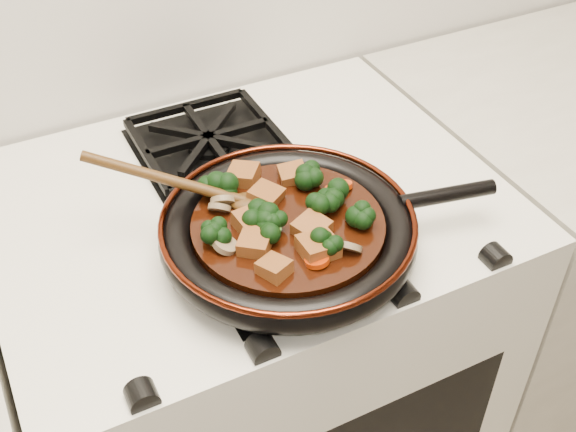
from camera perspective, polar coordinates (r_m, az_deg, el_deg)
name	(u,v)px	position (r m, az deg, el deg)	size (l,w,h in m)	color
stove	(253,379)	(1.42, -2.75, -12.73)	(0.76, 0.60, 0.90)	silver
burner_grate_front	(285,247)	(0.99, -0.21, -2.46)	(0.23, 0.23, 0.03)	black
burner_grate_back	(209,142)	(1.19, -6.27, 5.83)	(0.23, 0.23, 0.03)	black
skillet	(290,230)	(0.97, 0.12, -1.15)	(0.47, 0.35, 0.05)	black
braising_sauce	(288,228)	(0.96, 0.00, -0.95)	(0.26, 0.26, 0.02)	black
tofu_cube_0	(243,175)	(1.02, -3.55, 3.22)	(0.04, 0.04, 0.02)	brown
tofu_cube_1	(255,244)	(0.91, -2.61, -2.19)	(0.04, 0.04, 0.02)	brown
tofu_cube_2	(312,228)	(0.93, 1.88, -0.99)	(0.04, 0.04, 0.02)	brown
tofu_cube_3	(293,175)	(1.02, 0.38, 3.28)	(0.04, 0.03, 0.02)	brown
tofu_cube_4	(274,268)	(0.88, -1.10, -4.14)	(0.04, 0.03, 0.02)	brown
tofu_cube_5	(318,247)	(0.91, 2.40, -2.49)	(0.04, 0.05, 0.02)	brown
tofu_cube_6	(266,197)	(0.98, -1.77, 1.55)	(0.04, 0.04, 0.02)	brown
tofu_cube_7	(253,222)	(0.94, -2.79, -0.51)	(0.04, 0.04, 0.02)	brown
broccoli_floret_0	(325,247)	(0.90, 2.96, -2.49)	(0.05, 0.05, 0.05)	black
broccoli_floret_1	(320,206)	(0.96, 2.55, 0.79)	(0.06, 0.06, 0.05)	black
broccoli_floret_2	(260,219)	(0.95, -2.26, -0.24)	(0.06, 0.06, 0.05)	black
broccoli_floret_3	(361,219)	(0.95, 5.80, -0.26)	(0.06, 0.06, 0.06)	black
broccoli_floret_4	(332,201)	(0.98, 3.50, 1.21)	(0.06, 0.06, 0.05)	black
broccoli_floret_5	(308,177)	(1.01, 1.56, 3.12)	(0.06, 0.06, 0.06)	black
broccoli_floret_6	(213,238)	(0.92, -5.91, -1.74)	(0.05, 0.05, 0.05)	black
broccoli_floret_7	(276,230)	(0.93, -0.96, -1.13)	(0.06, 0.06, 0.06)	black
broccoli_floret_8	(220,192)	(0.99, -5.37, 1.93)	(0.06, 0.06, 0.05)	black
carrot_coin_0	(317,260)	(0.90, 2.30, -3.51)	(0.03, 0.03, 0.01)	#AF2C04
carrot_coin_1	(318,226)	(0.94, 2.40, -0.76)	(0.03, 0.03, 0.01)	#AF2C04
carrot_coin_2	(342,185)	(1.01, 4.28, 2.43)	(0.03, 0.03, 0.01)	#AF2C04
carrot_coin_3	(335,193)	(1.00, 3.72, 1.84)	(0.03, 0.03, 0.01)	#AF2C04
mushroom_slice_0	(349,247)	(0.91, 4.82, -2.45)	(0.03, 0.03, 0.01)	#7B6547
mushroom_slice_1	(225,245)	(0.92, -4.98, -2.28)	(0.03, 0.03, 0.01)	#7B6547
mushroom_slice_2	(219,208)	(0.97, -5.44, 0.64)	(0.03, 0.03, 0.01)	#7B6547
mushroom_slice_3	(359,217)	(0.96, 5.66, -0.10)	(0.04, 0.04, 0.01)	#7B6547
mushroom_slice_4	(223,202)	(0.98, -5.14, 1.15)	(0.04, 0.04, 0.01)	#7B6547
wooden_spoon	(203,190)	(0.98, -6.70, 2.09)	(0.14, 0.10, 0.23)	#44290E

